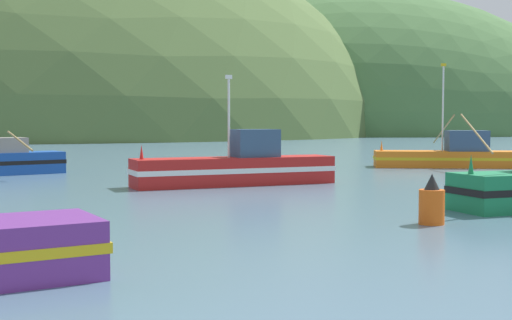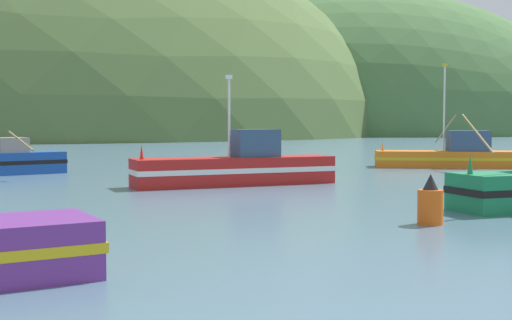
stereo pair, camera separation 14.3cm
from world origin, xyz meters
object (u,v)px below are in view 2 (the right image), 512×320
Objects in this scene: fishing_boat_orange at (460,156)px; fishing_boat_blue at (5,161)px; fishing_boat_red at (237,167)px; channel_buoy at (430,203)px.

fishing_boat_blue reaches higher than fishing_boat_orange.
fishing_boat_red is at bearing 118.42° from fishing_boat_blue.
fishing_boat_blue is at bearing -47.92° from fishing_boat_red.
fishing_boat_red is at bearing 108.61° from channel_buoy.
fishing_boat_red is 14.59m from channel_buoy.
fishing_boat_blue is at bearing 18.12° from fishing_boat_orange.
channel_buoy is (4.65, -13.82, -0.23)m from fishing_boat_red.
fishing_boat_orange is at bearing 64.04° from channel_buoy.
fishing_boat_orange is 12.17× the size of channel_buoy.
fishing_boat_orange reaches higher than fishing_boat_red.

